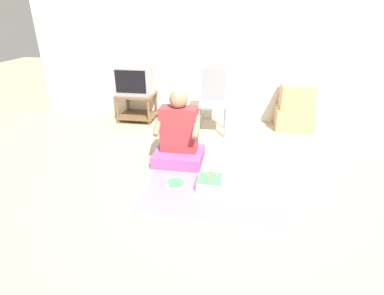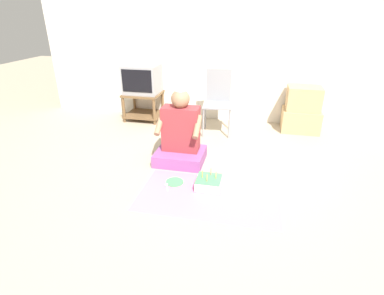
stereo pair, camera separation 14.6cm
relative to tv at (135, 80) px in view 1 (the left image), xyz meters
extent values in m
plane|color=tan|center=(1.48, -1.93, -0.65)|extent=(16.00, 16.00, 0.00)
cube|color=silver|center=(1.48, 0.27, 0.62)|extent=(6.40, 0.06, 2.55)
cube|color=brown|center=(0.00, -0.01, -0.23)|extent=(0.57, 0.50, 0.03)
cube|color=brown|center=(0.00, -0.01, -0.58)|extent=(0.57, 0.50, 0.02)
cylinder|color=brown|center=(-0.25, -0.23, -0.44)|extent=(0.04, 0.04, 0.44)
cylinder|color=brown|center=(0.25, -0.23, -0.44)|extent=(0.04, 0.04, 0.44)
cylinder|color=brown|center=(-0.25, 0.21, -0.44)|extent=(0.04, 0.04, 0.44)
cylinder|color=brown|center=(0.25, 0.21, -0.44)|extent=(0.04, 0.04, 0.44)
cube|color=#99999E|center=(0.00, 0.00, 0.00)|extent=(0.53, 0.44, 0.44)
cube|color=black|center=(0.00, -0.22, 0.01)|extent=(0.47, 0.01, 0.34)
cube|color=gray|center=(1.25, -0.37, -0.23)|extent=(0.43, 0.43, 0.02)
cube|color=gray|center=(1.24, -0.18, 0.00)|extent=(0.35, 0.05, 0.47)
cylinder|color=gray|center=(1.09, -0.56, -0.44)|extent=(0.02, 0.02, 0.42)
cylinder|color=gray|center=(1.45, -0.53, -0.44)|extent=(0.02, 0.02, 0.42)
cylinder|color=gray|center=(1.06, -0.21, -0.44)|extent=(0.02, 0.02, 0.42)
cylinder|color=gray|center=(1.42, -0.18, -0.44)|extent=(0.02, 0.02, 0.42)
cube|color=tan|center=(2.45, 0.00, -0.49)|extent=(0.53, 0.43, 0.32)
cube|color=tan|center=(2.45, 0.00, -0.17)|extent=(0.46, 0.37, 0.34)
cube|color=#8C4C8C|center=(0.96, -1.37, -0.58)|extent=(0.56, 0.48, 0.14)
cube|color=#993338|center=(0.96, -1.32, -0.26)|extent=(0.42, 0.22, 0.52)
sphere|color=#9E7556|center=(0.96, -1.32, 0.10)|extent=(0.21, 0.21, 0.21)
cone|color=silver|center=(0.96, -1.32, 0.23)|extent=(0.12, 0.12, 0.09)
cylinder|color=#9E7556|center=(0.74, -1.43, -0.17)|extent=(0.06, 0.27, 0.22)
cylinder|color=#9E7556|center=(1.18, -1.43, -0.17)|extent=(0.06, 0.27, 0.22)
cube|color=pink|center=(1.41, -2.01, -0.65)|extent=(1.36, 0.78, 0.01)
cube|color=silver|center=(1.38, -1.86, -0.60)|extent=(0.25, 0.25, 0.09)
cube|color=#4CB266|center=(1.38, -1.86, -0.55)|extent=(0.25, 0.25, 0.01)
cylinder|color=yellow|center=(1.45, -1.85, -0.52)|extent=(0.01, 0.01, 0.07)
sphere|color=#FFCC4C|center=(1.45, -1.85, -0.47)|extent=(0.01, 0.01, 0.01)
cylinder|color=#EA4C4C|center=(1.39, -1.79, -0.52)|extent=(0.01, 0.01, 0.07)
sphere|color=#FFCC4C|center=(1.39, -1.79, -0.47)|extent=(0.01, 0.01, 0.01)
cylinder|color=yellow|center=(1.31, -1.86, -0.52)|extent=(0.01, 0.01, 0.07)
sphere|color=#FFCC4C|center=(1.31, -1.86, -0.47)|extent=(0.01, 0.01, 0.01)
cylinder|color=#EA4C4C|center=(1.37, -1.93, -0.52)|extent=(0.01, 0.01, 0.07)
sphere|color=#FFCC4C|center=(1.37, -1.93, -0.47)|extent=(0.01, 0.01, 0.01)
cylinder|color=#4CB266|center=(1.02, -1.85, -0.64)|extent=(0.19, 0.19, 0.01)
ellipsoid|color=white|center=(0.95, -1.92, -0.64)|extent=(0.04, 0.05, 0.01)
cube|color=white|center=(0.98, -1.98, -0.65)|extent=(0.05, 0.10, 0.01)
camera|label=1|loc=(1.63, -4.46, 1.00)|focal=28.00mm
camera|label=2|loc=(1.77, -4.44, 1.00)|focal=28.00mm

